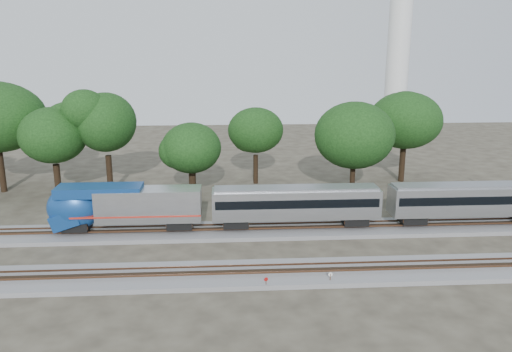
{
  "coord_description": "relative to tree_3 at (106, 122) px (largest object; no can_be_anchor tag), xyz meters",
  "views": [
    {
      "loc": [
        2.64,
        -40.97,
        17.8
      ],
      "look_at": [
        5.54,
        5.0,
        6.09
      ],
      "focal_mm": 35.0,
      "sensor_mm": 36.0,
      "label": 1
    }
  ],
  "objects": [
    {
      "name": "ground",
      "position": [
        12.05,
        -21.38,
        -9.06
      ],
      "size": [
        160.0,
        160.0,
        0.0
      ],
      "primitive_type": "plane",
      "color": "#383328",
      "rests_on": "ground"
    },
    {
      "name": "track_near",
      "position": [
        12.05,
        -25.38,
        -8.86
      ],
      "size": [
        160.0,
        5.0,
        0.73
      ],
      "color": "slate",
      "rests_on": "ground"
    },
    {
      "name": "tree_6",
      "position": [
        30.3,
        -3.76,
        -1.33
      ],
      "size": [
        7.88,
        7.88,
        11.11
      ],
      "color": "black",
      "rests_on": "ground"
    },
    {
      "name": "switch_stand_white",
      "position": [
        22.69,
        -27.23,
        -8.39
      ],
      "size": [
        0.33,
        0.06,
        1.05
      ],
      "rotation": [
        0.0,
        0.0,
        0.01
      ],
      "color": "#512D19",
      "rests_on": "ground"
    },
    {
      "name": "tree_2",
      "position": [
        -6.0,
        -1.52,
        -1.3
      ],
      "size": [
        7.91,
        7.91,
        11.15
      ],
      "color": "black",
      "rests_on": "ground"
    },
    {
      "name": "tree_5",
      "position": [
        18.8,
        3.59,
        -1.76
      ],
      "size": [
        7.45,
        7.45,
        10.5
      ],
      "color": "black",
      "rests_on": "ground"
    },
    {
      "name": "tree_7",
      "position": [
        39.08,
        3.41,
        -0.57
      ],
      "size": [
        8.64,
        8.64,
        12.19
      ],
      "color": "black",
      "rests_on": "ground"
    },
    {
      "name": "switch_lever",
      "position": [
        18.64,
        -26.67,
        -8.91
      ],
      "size": [
        0.56,
        0.43,
        0.3
      ],
      "primitive_type": "cube",
      "rotation": [
        0.0,
        0.0,
        0.28
      ],
      "color": "#512D19",
      "rests_on": "ground"
    },
    {
      "name": "switch_stand_red",
      "position": [
        17.65,
        -27.65,
        -8.44
      ],
      "size": [
        0.31,
        0.12,
        0.98
      ],
      "rotation": [
        0.0,
        0.0,
        0.31
      ],
      "color": "#512D19",
      "rests_on": "ground"
    },
    {
      "name": "tree_3",
      "position": [
        0.0,
        0.0,
        0.0
      ],
      "size": [
        9.23,
        9.23,
        13.01
      ],
      "color": "black",
      "rests_on": "ground"
    },
    {
      "name": "tree_4",
      "position": [
        10.67,
        -3.64,
        -2.65
      ],
      "size": [
        6.54,
        6.54,
        9.22
      ],
      "color": "black",
      "rests_on": "ground"
    },
    {
      "name": "track_far",
      "position": [
        12.05,
        -15.38,
        -8.86
      ],
      "size": [
        160.0,
        5.0,
        0.73
      ],
      "color": "slate",
      "rests_on": "ground"
    }
  ]
}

